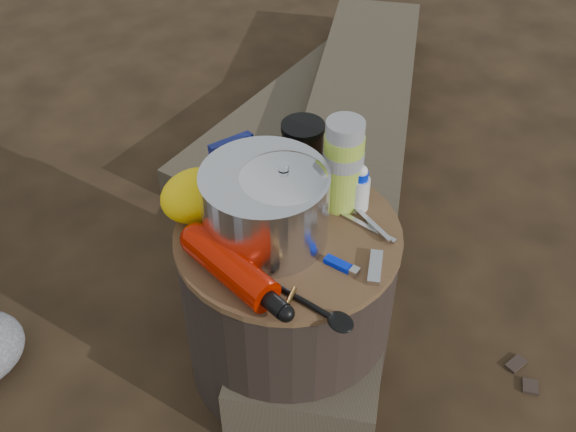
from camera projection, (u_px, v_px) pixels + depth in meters
ground at (288, 359)px, 1.72m from camera, size 60.00×60.00×0.00m
stump at (288, 301)px, 1.57m from camera, size 0.47×0.47×0.43m
log_main at (350, 159)px, 2.19m from camera, size 1.65×1.58×0.16m
log_small at (294, 105)px, 2.47m from camera, size 1.20×0.62×0.10m
foil_windscreen at (265, 206)px, 1.37m from camera, size 0.26×0.26×0.16m
camping_pot at (284, 203)px, 1.36m from camera, size 0.18×0.18×0.18m
fuel_bottle at (231, 268)px, 1.30m from camera, size 0.10×0.28×0.07m
thermos at (343, 165)px, 1.42m from camera, size 0.08×0.08×0.21m
travel_mug at (303, 151)px, 1.52m from camera, size 0.09×0.09×0.14m
stuff_sack at (196, 195)px, 1.43m from camera, size 0.15×0.13×0.10m
food_pouch at (234, 165)px, 1.49m from camera, size 0.10×0.03×0.13m
lighter at (338, 264)px, 1.35m from camera, size 0.04×0.08×0.01m
multitool at (375, 267)px, 1.34m from camera, size 0.08×0.08×0.01m
pot_grabber at (367, 226)px, 1.43m from camera, size 0.05×0.14×0.01m
spork at (305, 301)px, 1.28m from camera, size 0.08×0.17×0.01m
squeeze_bottle at (360, 190)px, 1.45m from camera, size 0.04×0.04×0.10m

